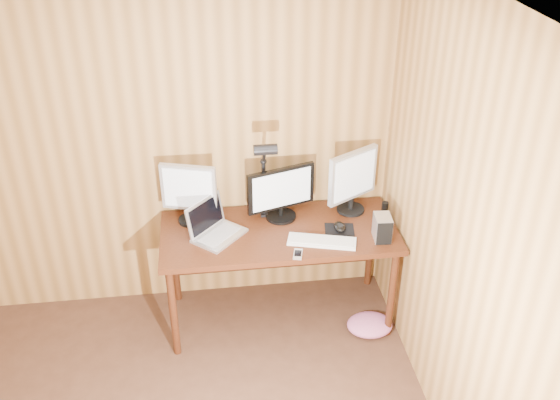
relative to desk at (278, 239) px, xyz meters
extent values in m
plane|color=silver|center=(-0.93, -1.70, 1.87)|extent=(4.00, 4.00, 0.00)
plane|color=#AE793F|center=(-0.93, 0.30, 0.62)|extent=(4.00, 0.00, 4.00)
plane|color=#AE793F|center=(0.82, -1.70, 0.62)|extent=(0.00, 4.00, 4.00)
cube|color=#421D0D|center=(0.00, -0.07, 0.10)|extent=(1.60, 0.70, 0.04)
cube|color=#421D0D|center=(0.00, 0.25, -0.17)|extent=(1.48, 0.02, 0.51)
cylinder|color=#421D0D|center=(-0.74, -0.36, -0.27)|extent=(0.05, 0.05, 0.71)
cylinder|color=#421D0D|center=(-0.74, 0.22, -0.27)|extent=(0.05, 0.05, 0.71)
cylinder|color=#421D0D|center=(0.74, -0.36, -0.27)|extent=(0.05, 0.05, 0.71)
cylinder|color=#421D0D|center=(0.74, 0.22, -0.27)|extent=(0.05, 0.05, 0.71)
cylinder|color=black|center=(0.03, 0.09, 0.13)|extent=(0.21, 0.21, 0.02)
cylinder|color=black|center=(0.03, 0.09, 0.17)|extent=(0.03, 0.03, 0.06)
cube|color=black|center=(0.03, 0.09, 0.36)|extent=(0.48, 0.18, 0.30)
cube|color=silver|center=(0.04, 0.07, 0.36)|extent=(0.41, 0.13, 0.26)
cylinder|color=black|center=(-0.59, 0.12, 0.13)|extent=(0.18, 0.18, 0.02)
cylinder|color=black|center=(-0.59, 0.12, 0.18)|extent=(0.04, 0.04, 0.08)
cube|color=#BABABF|center=(-0.59, 0.12, 0.39)|extent=(0.38, 0.14, 0.33)
cube|color=silver|center=(-0.59, 0.11, 0.39)|extent=(0.32, 0.10, 0.29)
cylinder|color=black|center=(0.54, 0.12, 0.13)|extent=(0.20, 0.20, 0.02)
cylinder|color=black|center=(0.54, 0.12, 0.19)|extent=(0.04, 0.04, 0.09)
cube|color=#BABABF|center=(0.54, 0.12, 0.41)|extent=(0.38, 0.24, 0.36)
cube|color=silver|center=(0.55, 0.10, 0.41)|extent=(0.32, 0.19, 0.31)
cube|color=silver|center=(-0.40, -0.10, 0.13)|extent=(0.40, 0.40, 0.02)
cube|color=silver|center=(-0.49, -0.02, 0.25)|extent=(0.26, 0.28, 0.22)
cube|color=black|center=(-0.49, -0.02, 0.25)|extent=(0.22, 0.24, 0.19)
cube|color=#B2B2B7|center=(-0.40, -0.10, 0.14)|extent=(0.30, 0.31, 0.00)
cube|color=white|center=(0.26, -0.25, 0.13)|extent=(0.47, 0.25, 0.02)
cube|color=white|center=(0.26, -0.25, 0.14)|extent=(0.43, 0.22, 0.00)
cube|color=black|center=(0.41, -0.12, 0.12)|extent=(0.22, 0.19, 0.00)
ellipsoid|color=black|center=(0.41, -0.12, 0.15)|extent=(0.09, 0.13, 0.04)
cube|color=silver|center=(0.66, -0.25, 0.21)|extent=(0.12, 0.16, 0.17)
cube|color=black|center=(0.66, -0.33, 0.21)|extent=(0.10, 0.01, 0.17)
cube|color=silver|center=(0.08, -0.37, 0.13)|extent=(0.08, 0.12, 0.01)
cube|color=black|center=(0.08, -0.37, 0.14)|extent=(0.06, 0.07, 0.00)
cylinder|color=black|center=(0.76, 0.01, 0.18)|extent=(0.05, 0.05, 0.11)
cube|color=black|center=(-0.08, 0.14, 0.11)|extent=(0.05, 0.06, 0.06)
cylinder|color=black|center=(-0.08, 0.14, 0.33)|extent=(0.03, 0.03, 0.43)
sphere|color=black|center=(-0.08, 0.14, 0.55)|extent=(0.04, 0.04, 0.04)
cylinder|color=black|center=(-0.08, 0.07, 0.63)|extent=(0.02, 0.15, 0.18)
cylinder|color=black|center=(-0.08, -0.02, 0.71)|extent=(0.15, 0.07, 0.07)
camera|label=1|loc=(-0.44, -3.57, 2.46)|focal=40.00mm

